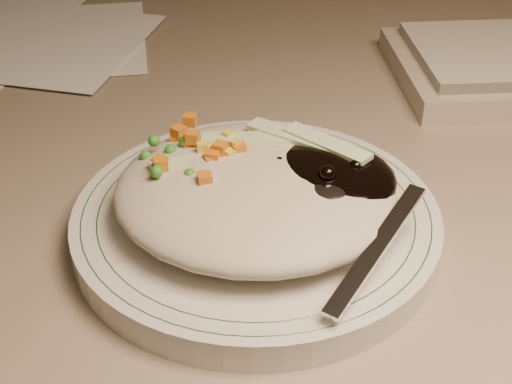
# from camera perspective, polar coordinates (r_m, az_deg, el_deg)

# --- Properties ---
(desk) EXTENTS (1.40, 0.70, 0.74)m
(desk) POSITION_cam_1_polar(r_m,az_deg,el_deg) (0.78, 5.61, -6.91)
(desk) COLOR #81725E
(desk) RESTS_ON ground
(plate) EXTENTS (0.26, 0.26, 0.02)m
(plate) POSITION_cam_1_polar(r_m,az_deg,el_deg) (0.50, -0.00, -2.44)
(plate) COLOR silver
(plate) RESTS_ON desk
(plate_rim) EXTENTS (0.24, 0.24, 0.00)m
(plate_rim) POSITION_cam_1_polar(r_m,az_deg,el_deg) (0.50, -0.00, -1.52)
(plate_rim) COLOR #144723
(plate_rim) RESTS_ON plate
(meal) EXTENTS (0.21, 0.19, 0.05)m
(meal) POSITION_cam_1_polar(r_m,az_deg,el_deg) (0.48, 0.50, 0.46)
(meal) COLOR #B6AC93
(meal) RESTS_ON plate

